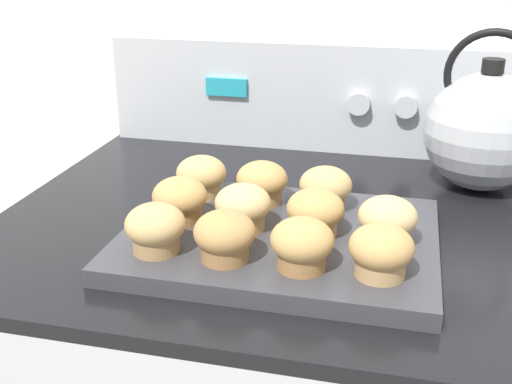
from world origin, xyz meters
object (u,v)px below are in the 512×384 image
Objects in this scene: muffin_r2_c1 at (262,182)px; muffin_r1_c0 at (180,200)px; muffin_r1_c3 at (387,221)px; muffin_r0_c1 at (225,236)px; muffin_r0_c2 at (302,244)px; muffin_r2_c2 at (326,188)px; muffin_r2_c0 at (201,176)px; muffin_pan at (279,239)px; muffin_r0_c0 at (155,228)px; muffin_r1_c1 at (243,207)px; muffin_r0_c3 at (381,251)px; muffin_r1_c2 at (315,213)px; tea_kettle at (485,130)px.

muffin_r1_c0 is at bearing -136.13° from muffin_r2_c1.
muffin_r1_c3 is at bearing -0.87° from muffin_r1_c0.
muffin_r0_c2 is (0.09, 0.00, 0.00)m from muffin_r0_c1.
muffin_r1_c0 and muffin_r2_c2 have the same top height.
muffin_pan is at bearing -34.56° from muffin_r2_c0.
muffin_pan is 5.49× the size of muffin_r0_c0.
muffin_r0_c2 is (0.04, -0.09, 0.04)m from muffin_pan.
muffin_r2_c1 is at bearing 87.64° from muffin_r1_c1.
muffin_r2_c2 is (0.09, 0.17, 0.00)m from muffin_r0_c1.
muffin_r1_c1 is at bearing 154.96° from muffin_r0_c3.
muffin_r0_c2 is 0.19m from muffin_r2_c1.
muffin_r0_c1 and muffin_r1_c3 have the same top height.
muffin_r2_c1 is (0.00, 0.17, 0.00)m from muffin_r0_c1.
muffin_r0_c3 and muffin_r2_c1 have the same top height.
muffin_r0_c0 is 0.19m from muffin_r1_c2.
muffin_pan is 0.16m from muffin_r0_c0.
muffin_r0_c0 is at bearing -145.84° from muffin_pan.
muffin_pan is 0.10m from muffin_r0_c1.
muffin_pan is at bearing 3.80° from muffin_r1_c1.
muffin_r0_c2 is 1.00× the size of muffin_r0_c3.
muffin_r0_c2 is at bearing -135.98° from muffin_r1_c3.
muffin_r0_c3 is at bearing -110.13° from tea_kettle.
muffin_r1_c0 is at bearing 133.69° from muffin_r0_c1.
muffin_r0_c0 is at bearing 179.04° from muffin_r0_c1.
muffin_r1_c1 reaches higher than muffin_pan.
tea_kettle is (0.30, 0.36, 0.04)m from muffin_r0_c1.
muffin_r0_c3 is 0.12m from muffin_r1_c2.
muffin_r0_c0 is 0.24m from muffin_r2_c2.
muffin_r0_c1 is at bearing -116.70° from muffin_pan.
tea_kettle reaches higher than muffin_r1_c0.
muffin_r1_c3 is (0.00, 0.08, 0.00)m from muffin_r0_c3.
tea_kettle reaches higher than muffin_r1_c2.
muffin_r1_c1 is (0.08, 0.08, 0.00)m from muffin_r0_c0.
muffin_r0_c0 and muffin_r0_c2 have the same top height.
muffin_r0_c0 is 0.17m from muffin_r2_c0.
muffin_r0_c0 is at bearing -162.02° from muffin_r1_c3.
muffin_r0_c1 is 0.17m from muffin_r0_c3.
muffin_r0_c2 is 1.00× the size of muffin_r1_c0.
muffin_r1_c3 is 1.00× the size of muffin_r2_c0.
muffin_r1_c3 is 0.12m from muffin_r2_c2.
muffin_r1_c3 is at bearing -19.37° from muffin_r2_c0.
muffin_r1_c2 is 0.08m from muffin_r2_c2.
muffin_r0_c3 is at bearing -63.90° from muffin_r2_c2.
muffin_r1_c0 and muffin_r1_c2 have the same top height.
muffin_r1_c1 is at bearing -3.00° from muffin_r1_c0.
muffin_r0_c0 is at bearing -179.48° from muffin_r0_c3.
muffin_r1_c3 is at bearing -45.60° from muffin_r2_c2.
muffin_r2_c0 is at bearing 178.00° from muffin_r2_c1.
muffin_r1_c0 and muffin_r2_c0 have the same top height.
muffin_r1_c1 is (-0.09, 0.08, 0.00)m from muffin_r0_c2.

